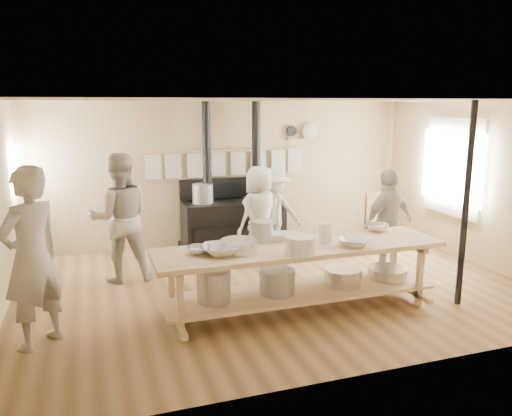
{
  "coord_description": "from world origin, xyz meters",
  "views": [
    {
      "loc": [
        -2.39,
        -6.31,
        2.56
      ],
      "look_at": [
        -0.21,
        0.2,
        1.12
      ],
      "focal_mm": 35.0,
      "sensor_mm": 36.0,
      "label": 1
    }
  ],
  "objects_px": {
    "cook_far_left": "(32,258)",
    "chair": "(382,233)",
    "prep_table": "(299,271)",
    "cook_left": "(120,218)",
    "roasting_pan": "(284,236)",
    "cook_right": "(388,223)",
    "cook_center": "(259,215)",
    "cook_by_window": "(274,212)",
    "stove": "(233,219)"
  },
  "relations": [
    {
      "from": "cook_far_left",
      "to": "chair",
      "type": "distance_m",
      "value": 5.91
    },
    {
      "from": "prep_table",
      "to": "cook_far_left",
      "type": "relative_size",
      "value": 1.84
    },
    {
      "from": "prep_table",
      "to": "cook_left",
      "type": "relative_size",
      "value": 1.92
    },
    {
      "from": "roasting_pan",
      "to": "cook_far_left",
      "type": "bearing_deg",
      "value": -174.72
    },
    {
      "from": "prep_table",
      "to": "cook_right",
      "type": "height_order",
      "value": "cook_right"
    },
    {
      "from": "cook_center",
      "to": "cook_right",
      "type": "xyz_separation_m",
      "value": [
        1.6,
        -1.25,
        0.02
      ]
    },
    {
      "from": "cook_far_left",
      "to": "cook_by_window",
      "type": "height_order",
      "value": "cook_far_left"
    },
    {
      "from": "cook_left",
      "to": "prep_table",
      "type": "bearing_deg",
      "value": 137.08
    },
    {
      "from": "stove",
      "to": "cook_left",
      "type": "distance_m",
      "value": 2.36
    },
    {
      "from": "prep_table",
      "to": "cook_center",
      "type": "height_order",
      "value": "cook_center"
    },
    {
      "from": "cook_left",
      "to": "roasting_pan",
      "type": "distance_m",
      "value": 2.47
    },
    {
      "from": "cook_center",
      "to": "cook_by_window",
      "type": "height_order",
      "value": "cook_center"
    },
    {
      "from": "cook_by_window",
      "to": "chair",
      "type": "bearing_deg",
      "value": -9.69
    },
    {
      "from": "stove",
      "to": "prep_table",
      "type": "bearing_deg",
      "value": -90.04
    },
    {
      "from": "cook_far_left",
      "to": "roasting_pan",
      "type": "height_order",
      "value": "cook_far_left"
    },
    {
      "from": "prep_table",
      "to": "cook_center",
      "type": "distance_m",
      "value": 2.08
    },
    {
      "from": "cook_left",
      "to": "cook_center",
      "type": "relative_size",
      "value": 1.18
    },
    {
      "from": "cook_by_window",
      "to": "prep_table",
      "type": "bearing_deg",
      "value": -104.87
    },
    {
      "from": "prep_table",
      "to": "roasting_pan",
      "type": "bearing_deg",
      "value": 103.87
    },
    {
      "from": "cook_right",
      "to": "chair",
      "type": "distance_m",
      "value": 1.53
    },
    {
      "from": "cook_left",
      "to": "cook_far_left",
      "type": "bearing_deg",
      "value": 60.96
    },
    {
      "from": "cook_center",
      "to": "cook_right",
      "type": "height_order",
      "value": "cook_right"
    },
    {
      "from": "prep_table",
      "to": "cook_center",
      "type": "bearing_deg",
      "value": 84.97
    },
    {
      "from": "cook_far_left",
      "to": "cook_by_window",
      "type": "xyz_separation_m",
      "value": [
        3.56,
        2.27,
        -0.23
      ]
    },
    {
      "from": "stove",
      "to": "cook_far_left",
      "type": "height_order",
      "value": "stove"
    },
    {
      "from": "cook_far_left",
      "to": "cook_left",
      "type": "distance_m",
      "value": 2.07
    },
    {
      "from": "cook_left",
      "to": "roasting_pan",
      "type": "relative_size",
      "value": 4.82
    },
    {
      "from": "cook_center",
      "to": "roasting_pan",
      "type": "distance_m",
      "value": 1.75
    },
    {
      "from": "prep_table",
      "to": "cook_far_left",
      "type": "xyz_separation_m",
      "value": [
        -3.02,
        0.06,
        0.46
      ]
    },
    {
      "from": "prep_table",
      "to": "cook_by_window",
      "type": "xyz_separation_m",
      "value": [
        0.54,
        2.33,
        0.23
      ]
    },
    {
      "from": "prep_table",
      "to": "chair",
      "type": "bearing_deg",
      "value": 39.55
    },
    {
      "from": "cook_left",
      "to": "cook_right",
      "type": "height_order",
      "value": "cook_left"
    },
    {
      "from": "cook_left",
      "to": "chair",
      "type": "height_order",
      "value": "cook_left"
    },
    {
      "from": "cook_left",
      "to": "roasting_pan",
      "type": "xyz_separation_m",
      "value": [
        1.93,
        -1.54,
        -0.05
      ]
    },
    {
      "from": "cook_by_window",
      "to": "cook_far_left",
      "type": "bearing_deg",
      "value": -149.3
    },
    {
      "from": "cook_left",
      "to": "roasting_pan",
      "type": "bearing_deg",
      "value": 141.41
    },
    {
      "from": "cook_right",
      "to": "roasting_pan",
      "type": "bearing_deg",
      "value": -0.44
    },
    {
      "from": "chair",
      "to": "cook_center",
      "type": "bearing_deg",
      "value": 177.2
    },
    {
      "from": "cook_far_left",
      "to": "cook_left",
      "type": "xyz_separation_m",
      "value": [
        1.01,
        1.81,
        -0.04
      ]
    },
    {
      "from": "roasting_pan",
      "to": "cook_by_window",
      "type": "bearing_deg",
      "value": 72.8
    },
    {
      "from": "cook_center",
      "to": "chair",
      "type": "bearing_deg",
      "value": 154.56
    },
    {
      "from": "cook_center",
      "to": "roasting_pan",
      "type": "xyz_separation_m",
      "value": [
        -0.26,
        -1.73,
        0.1
      ]
    },
    {
      "from": "stove",
      "to": "roasting_pan",
      "type": "height_order",
      "value": "stove"
    },
    {
      "from": "stove",
      "to": "roasting_pan",
      "type": "bearing_deg",
      "value": -91.78
    },
    {
      "from": "cook_far_left",
      "to": "cook_center",
      "type": "xyz_separation_m",
      "value": [
        3.2,
        2.0,
        -0.18
      ]
    },
    {
      "from": "cook_center",
      "to": "prep_table",
      "type": "bearing_deg",
      "value": 59.37
    },
    {
      "from": "cook_far_left",
      "to": "cook_left",
      "type": "bearing_deg",
      "value": -161.74
    },
    {
      "from": "prep_table",
      "to": "cook_left",
      "type": "height_order",
      "value": "cook_left"
    },
    {
      "from": "cook_center",
      "to": "cook_by_window",
      "type": "bearing_deg",
      "value": -167.94
    },
    {
      "from": "chair",
      "to": "stove",
      "type": "bearing_deg",
      "value": 156.08
    }
  ]
}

